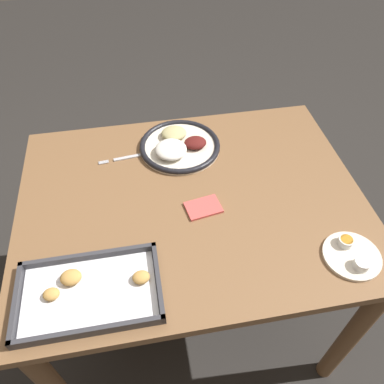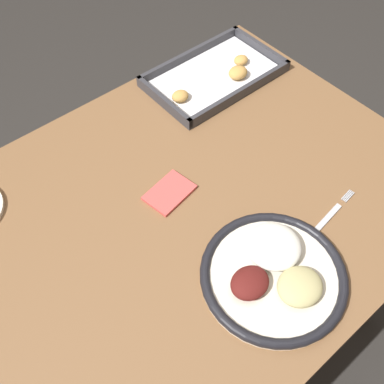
{
  "view_description": "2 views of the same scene",
  "coord_description": "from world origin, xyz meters",
  "px_view_note": "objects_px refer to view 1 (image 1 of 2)",
  "views": [
    {
      "loc": [
        0.14,
        0.77,
        1.66
      ],
      "look_at": [
        -0.0,
        0.0,
        0.8
      ],
      "focal_mm": 35.0,
      "sensor_mm": 36.0,
      "label": 1
    },
    {
      "loc": [
        -0.38,
        -0.45,
        1.59
      ],
      "look_at": [
        -0.0,
        0.0,
        0.8
      ],
      "focal_mm": 42.0,
      "sensor_mm": 36.0,
      "label": 2
    }
  ],
  "objects_px": {
    "dinner_plate": "(179,145)",
    "fork": "(131,157)",
    "napkin": "(203,207)",
    "baking_tray": "(89,291)",
    "saucer_plate": "(352,255)"
  },
  "relations": [
    {
      "from": "dinner_plate",
      "to": "baking_tray",
      "type": "distance_m",
      "value": 0.61
    },
    {
      "from": "napkin",
      "to": "fork",
      "type": "bearing_deg",
      "value": -53.45
    },
    {
      "from": "napkin",
      "to": "dinner_plate",
      "type": "bearing_deg",
      "value": -84.1
    },
    {
      "from": "dinner_plate",
      "to": "napkin",
      "type": "xyz_separation_m",
      "value": [
        -0.03,
        0.29,
        -0.01
      ]
    },
    {
      "from": "baking_tray",
      "to": "napkin",
      "type": "relative_size",
      "value": 3.12
    },
    {
      "from": "fork",
      "to": "saucer_plate",
      "type": "xyz_separation_m",
      "value": [
        -0.57,
        0.52,
        0.01
      ]
    },
    {
      "from": "fork",
      "to": "napkin",
      "type": "distance_m",
      "value": 0.34
    },
    {
      "from": "baking_tray",
      "to": "dinner_plate",
      "type": "bearing_deg",
      "value": -121.12
    },
    {
      "from": "dinner_plate",
      "to": "napkin",
      "type": "relative_size",
      "value": 2.46
    },
    {
      "from": "dinner_plate",
      "to": "fork",
      "type": "distance_m",
      "value": 0.17
    },
    {
      "from": "fork",
      "to": "dinner_plate",
      "type": "bearing_deg",
      "value": 179.13
    },
    {
      "from": "baking_tray",
      "to": "napkin",
      "type": "xyz_separation_m",
      "value": [
        -0.34,
        -0.23,
        -0.01
      ]
    },
    {
      "from": "dinner_plate",
      "to": "baking_tray",
      "type": "relative_size",
      "value": 0.79
    },
    {
      "from": "dinner_plate",
      "to": "fork",
      "type": "xyz_separation_m",
      "value": [
        0.17,
        0.02,
        -0.01
      ]
    },
    {
      "from": "dinner_plate",
      "to": "saucer_plate",
      "type": "relative_size",
      "value": 1.81
    }
  ]
}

